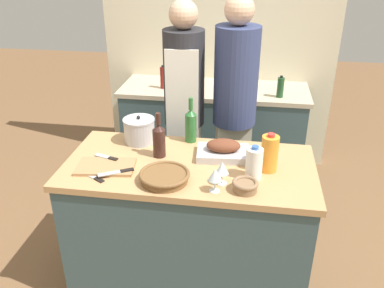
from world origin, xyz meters
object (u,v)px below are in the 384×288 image
knife_bread (94,177)px  condiment_bottle_tall (246,83)px  condiment_bottle_extra (163,78)px  person_cook_guest (235,105)px  stock_pot (139,130)px  wine_glass_left (215,175)px  mixing_bowl (245,186)px  juice_jug (269,153)px  roasting_pan (223,150)px  wine_bottle_green (191,125)px  wicker_basket (165,176)px  knife_paring (107,157)px  cutting_board (106,167)px  wine_bottle_dark (159,139)px  wine_glass_right (222,168)px  knife_chef (117,172)px  condiment_bottle_short (280,87)px

knife_bread → condiment_bottle_tall: bearing=64.4°
condiment_bottle_extra → person_cook_guest: 0.93m
stock_pot → condiment_bottle_tall: stock_pot is taller
wine_glass_left → person_cook_guest: person_cook_guest is taller
mixing_bowl → juice_jug: (0.13, 0.25, 0.08)m
knife_bread → mixing_bowl: bearing=-0.5°
roasting_pan → wine_bottle_green: bearing=141.2°
mixing_bowl → wicker_basket: bearing=175.8°
wine_bottle_green → knife_paring: (-0.46, -0.34, -0.10)m
cutting_board → wine_bottle_dark: (0.28, 0.20, 0.10)m
condiment_bottle_tall → condiment_bottle_extra: 0.76m
wicker_basket → knife_bread: size_ratio=1.75×
cutting_board → knife_bread: (-0.03, -0.11, -0.01)m
roasting_pan → cutting_board: roasting_pan is taller
wine_bottle_dark → wine_glass_right: (0.41, -0.26, -0.02)m
juice_jug → knife_bread: (-0.98, -0.24, -0.11)m
wine_bottle_dark → knife_bread: wine_bottle_dark is taller
roasting_pan → wine_glass_right: wine_glass_right is taller
cutting_board → knife_chef: 0.12m
wine_glass_right → condiment_bottle_short: (0.37, 1.50, -0.02)m
wicker_basket → person_cook_guest: size_ratio=0.16×
wine_glass_right → condiment_bottle_extra: (-0.68, 1.58, -0.01)m
wine_bottle_green → knife_paring: wine_bottle_green is taller
cutting_board → juice_jug: (0.95, 0.13, 0.10)m
wine_bottle_dark → wine_glass_right: size_ratio=2.13×
juice_jug → person_cook_guest: 0.79m
knife_bread → person_cook_guest: person_cook_guest is taller
roasting_pan → stock_pot: 0.58m
stock_pot → wine_glass_right: stock_pot is taller
condiment_bottle_tall → person_cook_guest: person_cook_guest is taller
wine_glass_right → knife_paring: size_ratio=0.84×
knife_chef → knife_bread: (-0.12, -0.04, -0.02)m
wine_bottle_dark → knife_paring: wine_bottle_dark is taller
wine_glass_left → knife_bread: bearing=177.0°
wine_bottle_dark → wicker_basket: bearing=-71.9°
mixing_bowl → wine_glass_left: wine_glass_left is taller
wine_bottle_green → condiment_bottle_short: wine_bottle_green is taller
wine_glass_left → condiment_bottle_short: (0.40, 1.58, -0.03)m
cutting_board → condiment_bottle_tall: bearing=63.7°
wine_glass_right → condiment_bottle_extra: bearing=113.2°
juice_jug → knife_bread: size_ratio=1.44×
knife_chef → knife_paring: 0.20m
stock_pot → wine_glass_left: stock_pot is taller
juice_jug → condiment_bottle_extra: bearing=123.9°
cutting_board → person_cook_guest: size_ratio=0.20×
knife_chef → knife_paring: size_ratio=1.22×
cutting_board → juice_jug: bearing=7.5°
roasting_pan → juice_jug: juice_jug is taller
mixing_bowl → cutting_board: bearing=171.6°
person_cook_guest → roasting_pan: bearing=-102.7°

